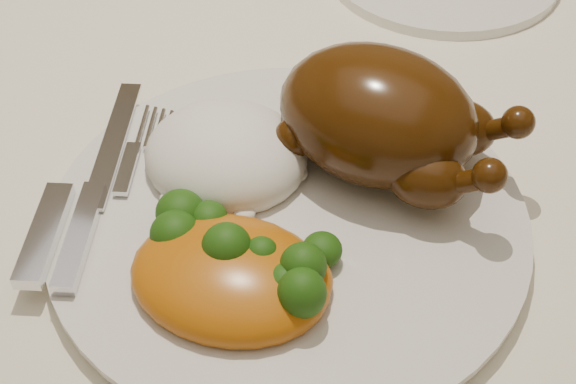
% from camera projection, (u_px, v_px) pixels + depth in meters
% --- Properties ---
extents(dining_table, '(1.60, 0.90, 0.76)m').
position_uv_depth(dining_table, '(191.00, 134.00, 0.75)').
color(dining_table, brown).
rests_on(dining_table, floor).
extents(tablecloth, '(1.73, 1.03, 0.18)m').
position_uv_depth(tablecloth, '(184.00, 71.00, 0.70)').
color(tablecloth, white).
rests_on(tablecloth, dining_table).
extents(dinner_plate, '(0.38, 0.38, 0.01)m').
position_uv_depth(dinner_plate, '(288.00, 221.00, 0.52)').
color(dinner_plate, silver).
rests_on(dinner_plate, tablecloth).
extents(roast_chicken, '(0.18, 0.13, 0.09)m').
position_uv_depth(roast_chicken, '(383.00, 117.00, 0.52)').
color(roast_chicken, '#412207').
rests_on(roast_chicken, dinner_plate).
extents(rice_mound, '(0.12, 0.11, 0.06)m').
position_uv_depth(rice_mound, '(226.00, 156.00, 0.54)').
color(rice_mound, white).
rests_on(rice_mound, dinner_plate).
extents(mac_and_cheese, '(0.12, 0.10, 0.05)m').
position_uv_depth(mac_and_cheese, '(239.00, 271.00, 0.47)').
color(mac_and_cheese, orange).
rests_on(mac_and_cheese, dinner_plate).
extents(cutlery, '(0.06, 0.20, 0.01)m').
position_uv_depth(cutlery, '(84.00, 204.00, 0.52)').
color(cutlery, silver).
rests_on(cutlery, dinner_plate).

